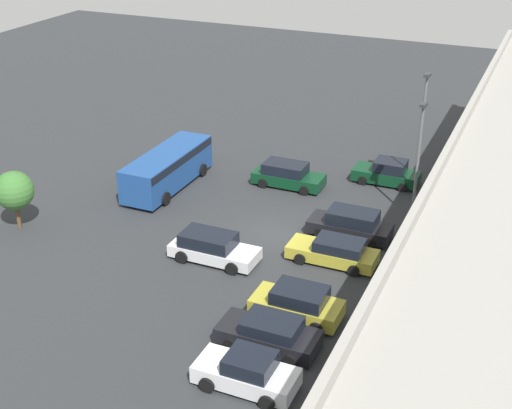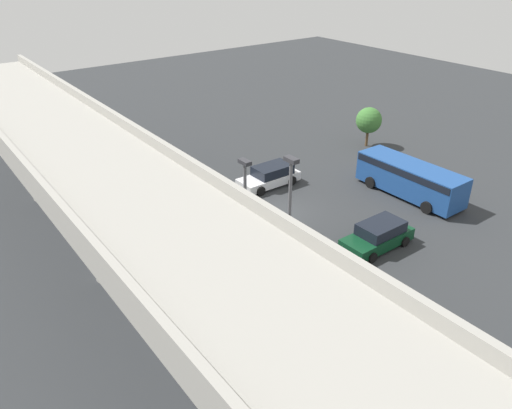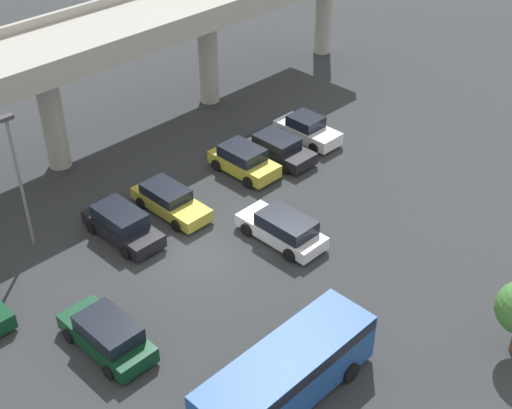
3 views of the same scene
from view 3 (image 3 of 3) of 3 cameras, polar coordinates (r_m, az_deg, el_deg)
name	(u,v)px [view 3 (image 3 of 3)]	position (r m, az deg, el deg)	size (l,w,h in m)	color
ground_plane	(201,258)	(36.00, -4.46, -4.29)	(104.55, 104.55, 0.00)	#2D3033
highway_overpass	(43,67)	(41.88, -16.69, 10.53)	(50.13, 6.32, 8.00)	#9E9B93
parked_car_1	(107,335)	(31.47, -11.81, -10.17)	(2.20, 4.75, 1.61)	#0C381E
parked_car_2	(122,224)	(37.46, -10.67, -1.58)	(2.14, 4.81, 1.65)	black
parked_car_3	(170,200)	(39.07, -6.91, 0.32)	(2.09, 4.87, 1.43)	gold
parked_car_4	(283,228)	(36.60, 2.17, -1.92)	(2.21, 4.87, 1.57)	silver
parked_car_5	(244,160)	(42.12, -1.00, 3.54)	(2.23, 4.32, 1.63)	gold
parked_car_6	(278,148)	(43.54, 1.79, 4.53)	(2.23, 4.62, 1.45)	black
parked_car_7	(307,130)	(45.56, 4.11, 6.00)	(2.12, 4.32, 1.64)	silver
shuttle_bus	(286,372)	(28.48, 2.45, -13.24)	(8.17, 2.79, 2.45)	#1E478C
lamp_post_mid_lot	(18,172)	(36.16, -18.51, 2.49)	(0.70, 0.35, 7.40)	slate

